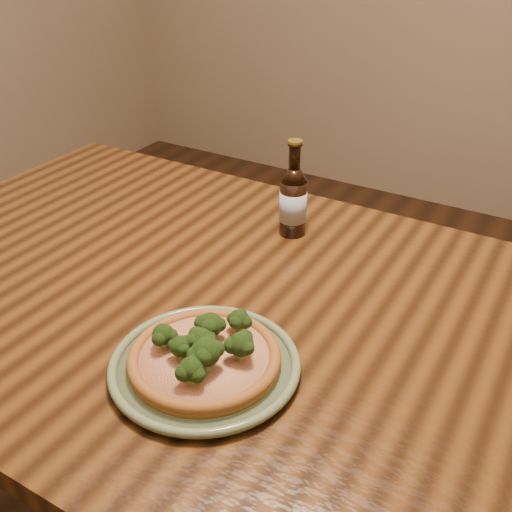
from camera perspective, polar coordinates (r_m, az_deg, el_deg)
The scene contains 4 objects.
table at distance 1.07m, azimuth -0.01°, elevation -8.83°, with size 1.60×0.90×0.75m.
plate at distance 0.89m, azimuth -4.89°, elevation -10.31°, with size 0.28×0.28×0.02m.
pizza at distance 0.88m, azimuth -4.91°, elevation -9.42°, with size 0.22×0.22×0.07m.
beer_bottle at distance 1.20m, azimuth 3.56°, elevation 5.30°, with size 0.06×0.06×0.20m.
Camera 1 is at (0.42, -0.61, 1.34)m, focal length 42.00 mm.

